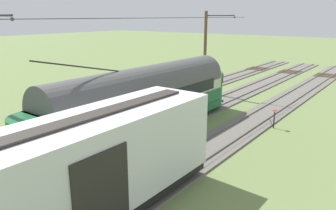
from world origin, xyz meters
TOP-DOWN VIEW (x-y plane):
  - ground_plane at (0.00, 0.00)m, footprint 220.00×220.00m
  - track_streetcar_siding at (-4.46, -0.31)m, footprint 2.80×80.00m
  - track_adjacent_siding at (0.00, -0.31)m, footprint 2.80×80.00m
  - track_third_siding at (4.46, -0.31)m, footprint 2.80×80.00m
  - vintage_streetcar at (-0.00, -1.76)m, footprint 2.65×17.21m
  - boxcar_adjacent at (-4.47, 7.15)m, footprint 2.96×12.55m
  - catenary_pole_foreground at (2.74, -13.52)m, footprint 3.04×0.28m
  - switch_stand at (-6.06, -7.69)m, footprint 0.50×0.30m

SIDE VIEW (x-z plane):
  - ground_plane at x=0.00m, z-range 0.00..0.00m
  - track_streetcar_siding at x=-4.46m, z-range -0.04..0.14m
  - track_adjacent_siding at x=0.00m, z-range -0.04..0.14m
  - track_third_siding at x=4.46m, z-range -0.04..0.14m
  - switch_stand at x=-6.06m, z-range 0.08..1.32m
  - boxcar_adjacent at x=-4.47m, z-range 0.24..4.09m
  - vintage_streetcar at x=0.00m, z-range -0.38..4.90m
  - catenary_pole_foreground at x=2.74m, z-range 0.17..7.85m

